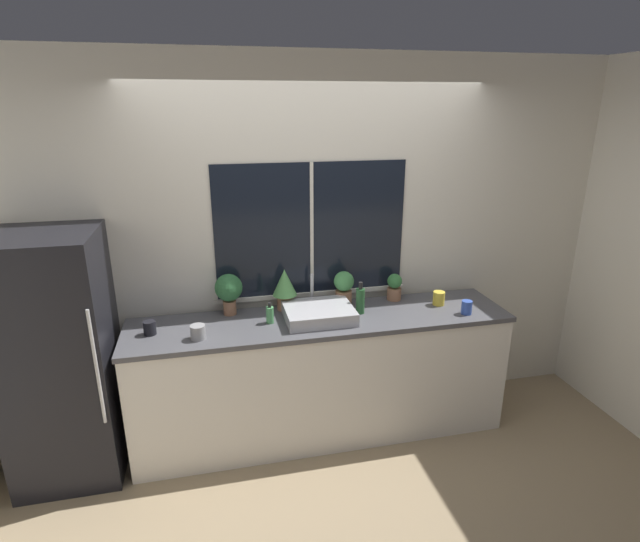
# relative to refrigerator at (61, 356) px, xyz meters

# --- Properties ---
(ground_plane) EXTENTS (14.00, 14.00, 0.00)m
(ground_plane) POSITION_rel_refrigerator_xyz_m (1.71, -0.32, -0.82)
(ground_plane) COLOR #937F60
(wall_back) EXTENTS (8.00, 0.09, 2.70)m
(wall_back) POSITION_rel_refrigerator_xyz_m (1.71, 0.33, 0.53)
(wall_back) COLOR silver
(wall_back) RESTS_ON ground_plane
(wall_left) EXTENTS (0.06, 7.00, 2.70)m
(wall_left) POSITION_rel_refrigerator_xyz_m (-0.60, 1.18, 0.53)
(wall_left) COLOR silver
(wall_left) RESTS_ON ground_plane
(wall_right) EXTENTS (0.06, 7.00, 2.70)m
(wall_right) POSITION_rel_refrigerator_xyz_m (4.01, 1.18, 0.53)
(wall_right) COLOR silver
(wall_right) RESTS_ON ground_plane
(counter) EXTENTS (2.68, 0.60, 0.93)m
(counter) POSITION_rel_refrigerator_xyz_m (1.71, -0.03, -0.35)
(counter) COLOR white
(counter) RESTS_ON ground_plane
(refrigerator) EXTENTS (0.64, 0.73, 1.64)m
(refrigerator) POSITION_rel_refrigerator_xyz_m (0.00, 0.00, 0.00)
(refrigerator) COLOR black
(refrigerator) RESTS_ON ground_plane
(sink) EXTENTS (0.47, 0.45, 0.25)m
(sink) POSITION_rel_refrigerator_xyz_m (1.69, -0.04, 0.15)
(sink) COLOR #ADADB2
(sink) RESTS_ON counter
(potted_plant_far_left) EXTENTS (0.19, 0.19, 0.30)m
(potted_plant_far_left) POSITION_rel_refrigerator_xyz_m (1.09, 0.19, 0.29)
(potted_plant_far_left) COLOR #9E6B4C
(potted_plant_far_left) RESTS_ON counter
(potted_plant_center_left) EXTENTS (0.18, 0.18, 0.31)m
(potted_plant_center_left) POSITION_rel_refrigerator_xyz_m (1.49, 0.19, 0.29)
(potted_plant_center_left) COLOR #9E6B4C
(potted_plant_center_left) RESTS_ON counter
(potted_plant_center_right) EXTENTS (0.15, 0.15, 0.26)m
(potted_plant_center_right) POSITION_rel_refrigerator_xyz_m (1.93, 0.19, 0.25)
(potted_plant_center_right) COLOR #9E6B4C
(potted_plant_center_right) RESTS_ON counter
(potted_plant_far_right) EXTENTS (0.11, 0.11, 0.21)m
(potted_plant_far_right) POSITION_rel_refrigerator_xyz_m (2.33, 0.19, 0.21)
(potted_plant_far_right) COLOR #9E6B4C
(potted_plant_far_right) RESTS_ON counter
(soap_bottle) EXTENTS (0.05, 0.05, 0.15)m
(soap_bottle) POSITION_rel_refrigerator_xyz_m (1.35, -0.03, 0.17)
(soap_bottle) COLOR #519E5B
(soap_bottle) RESTS_ON counter
(bottle_tall) EXTENTS (0.06, 0.06, 0.24)m
(bottle_tall) POSITION_rel_refrigerator_xyz_m (2.00, -0.00, 0.21)
(bottle_tall) COLOR #235128
(bottle_tall) RESTS_ON counter
(mug_black) EXTENTS (0.08, 0.08, 0.09)m
(mug_black) POSITION_rel_refrigerator_xyz_m (0.56, -0.03, 0.16)
(mug_black) COLOR black
(mug_black) RESTS_ON counter
(mug_blue) EXTENTS (0.07, 0.07, 0.10)m
(mug_blue) POSITION_rel_refrigerator_xyz_m (2.73, -0.19, 0.16)
(mug_blue) COLOR #3351AD
(mug_blue) RESTS_ON counter
(mug_grey) EXTENTS (0.10, 0.10, 0.09)m
(mug_grey) POSITION_rel_refrigerator_xyz_m (0.87, -0.17, 0.16)
(mug_grey) COLOR gray
(mug_grey) RESTS_ON counter
(mug_yellow) EXTENTS (0.09, 0.09, 0.10)m
(mug_yellow) POSITION_rel_refrigerator_xyz_m (2.62, 0.01, 0.16)
(mug_yellow) COLOR gold
(mug_yellow) RESTS_ON counter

